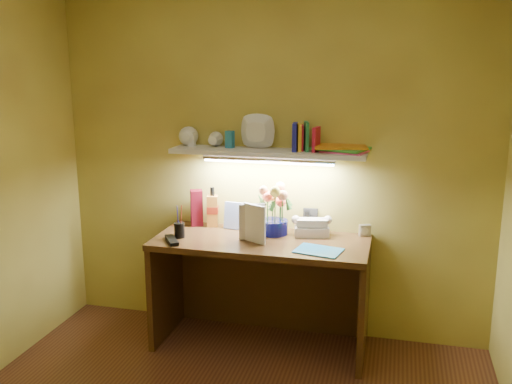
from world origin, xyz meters
TOP-DOWN VIEW (x-y plane):
  - desk at (0.00, 1.20)m, footprint 1.40×0.60m
  - flower_bouquet at (0.05, 1.34)m, footprint 0.22×0.22m
  - telephone at (0.31, 1.38)m, footprint 0.25×0.21m
  - desk_clock at (0.65, 1.45)m, footprint 0.08×0.06m
  - whisky_bottle at (-0.40, 1.42)m, footprint 0.09×0.09m
  - whisky_box at (-0.52, 1.41)m, footprint 0.11×0.11m
  - pen_cup at (-0.53, 1.11)m, footprint 0.09×0.09m
  - art_card at (-0.21, 1.40)m, footprint 0.19×0.06m
  - tv_remote at (-0.55, 1.01)m, footprint 0.16×0.20m
  - blue_folder at (0.40, 1.06)m, footprint 0.31×0.25m
  - desk_book_a at (-0.14, 1.16)m, footprint 0.17×0.09m
  - desk_book_b at (-0.11, 1.18)m, footprint 0.17×0.11m
  - wall_shelf at (0.00, 1.38)m, footprint 1.32×0.35m

SIDE VIEW (x-z plane):
  - desk at x=0.00m, z-range 0.00..0.75m
  - blue_folder at x=0.40m, z-range 0.75..0.76m
  - tv_remote at x=-0.55m, z-range 0.75..0.77m
  - desk_clock at x=0.65m, z-range 0.75..0.83m
  - telephone at x=0.31m, z-range 0.75..0.88m
  - pen_cup at x=-0.53m, z-range 0.75..0.92m
  - art_card at x=-0.21m, z-range 0.75..0.94m
  - desk_book_a at x=-0.14m, z-range 0.75..0.99m
  - desk_book_b at x=-0.11m, z-range 0.75..1.00m
  - whisky_box at x=-0.52m, z-range 0.75..1.00m
  - whisky_bottle at x=-0.40m, z-range 0.75..1.03m
  - flower_bouquet at x=0.05m, z-range 0.75..1.09m
  - wall_shelf at x=0.00m, z-range 1.22..1.44m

